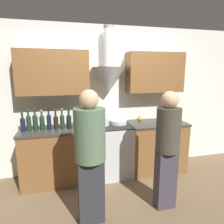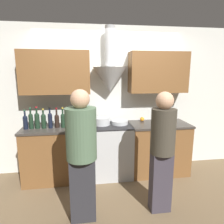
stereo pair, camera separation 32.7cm
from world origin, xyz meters
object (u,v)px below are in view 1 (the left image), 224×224
Objects in this scene: stove_range at (111,150)px; wine_bottle_5 at (56,121)px; wine_bottle_1 at (29,122)px; wine_bottle_2 at (35,121)px; wine_bottle_7 at (69,121)px; person_foreground_right at (167,145)px; wine_bottle_3 at (42,122)px; orange_fruit at (140,118)px; person_foreground_left at (90,152)px; wine_bottle_9 at (82,120)px; wine_bottle_6 at (62,121)px; wine_bottle_4 at (49,121)px; mixing_bowl at (119,122)px; stock_pot at (101,121)px; wine_bottle_0 at (23,124)px; wine_bottle_8 at (75,120)px.

stove_range is 1.07m from wine_bottle_5.
wine_bottle_1 is 0.09m from wine_bottle_2.
person_foreground_right is (1.21, -0.98, -0.16)m from wine_bottle_7.
orange_fruit is at bearing 7.24° from wine_bottle_3.
stove_range is 0.56× the size of person_foreground_left.
wine_bottle_2 is at bearing 125.03° from person_foreground_left.
wine_bottle_2 is at bearing 178.16° from wine_bottle_7.
wine_bottle_1 is 1.09× the size of wine_bottle_9.
wine_bottle_6 is at bearing -178.29° from wine_bottle_9.
person_foreground_left is at bearing -54.97° from wine_bottle_2.
wine_bottle_4 is 1.05× the size of wine_bottle_5.
person_foreground_right reaches higher than wine_bottle_7.
stove_range is 0.91m from wine_bottle_7.
wine_bottle_9 is 0.65m from mixing_bowl.
wine_bottle_6 is 0.96m from mixing_bowl.
person_foreground_right is (0.51, -1.02, 0.42)m from stove_range.
wine_bottle_7 reaches higher than stock_pot.
person_foreground_left is at bearing -90.28° from wine_bottle_9.
wine_bottle_7 is (0.10, -0.01, -0.00)m from wine_bottle_6.
wine_bottle_5 reaches higher than orange_fruit.
wine_bottle_6 reaches higher than stove_range.
wine_bottle_6 is 0.10m from wine_bottle_7.
wine_bottle_5 reaches higher than wine_bottle_3.
wine_bottle_6 is (0.10, -0.01, 0.01)m from wine_bottle_5.
orange_fruit is (1.99, 0.22, -0.09)m from wine_bottle_0.
stove_range is 2.89× the size of wine_bottle_9.
wine_bottle_6 is 1.42m from orange_fruit.
person_foreground_right is (0.35, -1.06, -0.06)m from mixing_bowl.
wine_bottle_3 is 4.08× the size of orange_fruit.
person_foreground_left is (-0.50, -1.04, 0.43)m from stove_range.
wine_bottle_3 is 1.04× the size of wine_bottle_7.
wine_bottle_4 is at bearing -178.41° from wine_bottle_9.
wine_bottle_3 is 0.98× the size of wine_bottle_5.
wine_bottle_2 is 1.99m from person_foreground_right.
person_foreground_right is at bearing -27.45° from wine_bottle_0.
wine_bottle_8 is at bearing -175.95° from stove_range.
wine_bottle_4 is 0.21× the size of person_foreground_left.
wine_bottle_5 is (0.31, 0.01, -0.02)m from wine_bottle_2.
wine_bottle_7 is at bearing -1.84° from wine_bottle_2.
wine_bottle_6 is 0.21× the size of person_foreground_left.
wine_bottle_0 is at bearing 131.57° from person_foreground_left.
wine_bottle_2 is (0.18, 0.01, 0.02)m from wine_bottle_0.
person_foreground_left is at bearing -48.43° from wine_bottle_0.
person_foreground_right is at bearing -94.47° from orange_fruit.
wine_bottle_7 is (0.51, -0.02, -0.02)m from wine_bottle_2.
wine_bottle_0 is at bearing 152.55° from person_foreground_right.
wine_bottle_4 is at bearing 178.83° from wine_bottle_7.
stove_range is 1.23m from person_foreground_left.
wine_bottle_0 is at bearing -176.29° from wine_bottle_2.
wine_bottle_9 is at bearing 89.72° from person_foreground_left.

